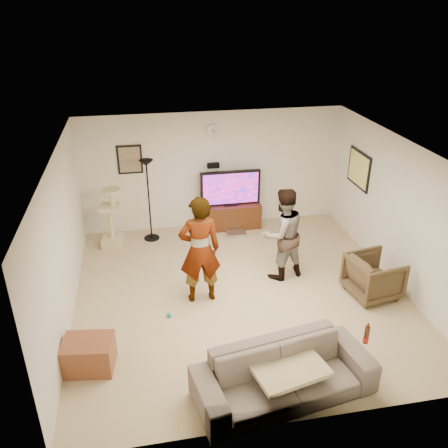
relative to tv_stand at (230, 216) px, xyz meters
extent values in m
cube|color=tan|center=(-0.33, -2.50, -0.28)|extent=(5.50, 5.50, 0.02)
cube|color=silver|center=(-0.33, -2.50, 2.24)|extent=(5.50, 5.50, 0.02)
cube|color=white|center=(-0.33, 0.25, 0.98)|extent=(5.50, 0.04, 2.50)
cube|color=white|center=(-0.33, -5.25, 0.98)|extent=(5.50, 0.04, 2.50)
cube|color=white|center=(-3.08, -2.50, 0.98)|extent=(0.04, 5.50, 2.50)
cube|color=white|center=(2.42, -2.50, 0.98)|extent=(0.04, 5.50, 2.50)
cylinder|color=white|center=(-0.33, 0.22, 1.83)|extent=(0.26, 0.04, 0.26)
cube|color=black|center=(-0.33, 0.19, 1.11)|extent=(0.25, 0.10, 0.10)
cube|color=#7A6951|center=(-2.03, 0.23, 1.33)|extent=(0.42, 0.03, 0.52)
cube|color=#E5E06F|center=(2.40, -0.90, 1.23)|extent=(0.03, 0.78, 0.62)
cube|color=#3D1F0E|center=(0.00, 0.00, 0.00)|extent=(1.30, 0.45, 0.54)
cube|color=#B3B2BA|center=(0.05, -0.40, -0.24)|extent=(0.40, 0.30, 0.07)
cube|color=black|center=(0.00, 0.00, 0.65)|extent=(1.28, 0.08, 0.76)
cube|color=#DE1C54|center=(0.00, -0.04, 0.65)|extent=(1.17, 0.01, 0.67)
cylinder|color=black|center=(-1.72, -0.22, 0.58)|extent=(0.32, 0.32, 1.71)
cube|color=#C1B484|center=(-2.49, -0.40, 0.36)|extent=(0.47, 0.47, 1.26)
imported|color=#A4A0AF|center=(-1.01, -2.54, 0.65)|extent=(0.69, 0.46, 1.85)
imported|color=navy|center=(0.50, -2.09, 0.57)|extent=(0.96, 0.84, 1.68)
imported|color=#64594F|center=(-0.28, -4.80, 0.06)|extent=(2.38, 1.26, 0.66)
cube|color=#C9BA89|center=(-0.24, -4.80, 0.18)|extent=(1.04, 0.89, 0.06)
cylinder|color=#46210B|center=(0.76, -4.80, 0.51)|extent=(0.06, 0.06, 0.25)
imported|color=#443421|center=(1.85, -2.96, 0.09)|extent=(0.91, 0.89, 0.72)
cube|color=brown|center=(-2.73, -3.86, -0.05)|extent=(0.73, 0.58, 0.44)
sphere|color=#069084|center=(-1.58, -2.95, -0.24)|extent=(0.07, 0.07, 0.07)
camera|label=1|loc=(-1.84, -9.00, 4.32)|focal=37.51mm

